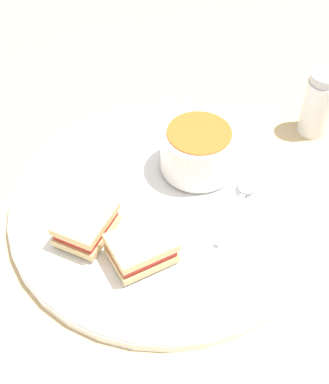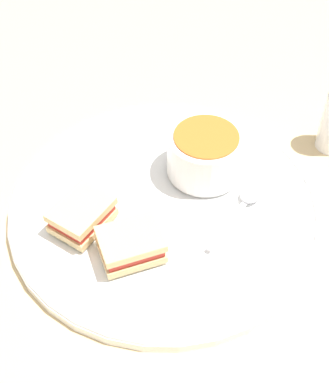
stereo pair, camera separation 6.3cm
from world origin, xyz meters
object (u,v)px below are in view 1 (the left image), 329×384
soup_bowl (198,149)px  spoon (245,189)px  salt_shaker (319,104)px  sandwich_half_far (141,248)px  sandwich_half_near (86,224)px

soup_bowl → spoon: 0.08m
soup_bowl → salt_shaker: 0.19m
salt_shaker → spoon: bearing=48.6°
spoon → sandwich_half_far: 0.16m
soup_bowl → sandwich_half_far: (0.07, 0.14, -0.01)m
soup_bowl → sandwich_half_far: size_ratio=1.12×
sandwich_half_near → spoon: bearing=-163.3°
spoon → salt_shaker: size_ratio=1.18×
soup_bowl → spoon: soup_bowl is taller
soup_bowl → spoon: (-0.06, 0.05, -0.03)m
spoon → salt_shaker: (-0.11, -0.13, 0.03)m
sandwich_half_near → soup_bowl: bearing=-142.5°
sandwich_half_near → salt_shaker: bearing=-148.5°
sandwich_half_near → sandwich_half_far: same height
salt_shaker → sandwich_half_near: bearing=31.5°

